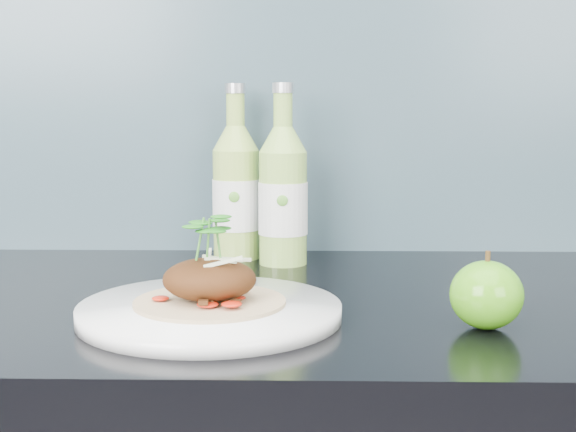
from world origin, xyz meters
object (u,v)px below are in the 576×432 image
(green_apple, at_px, (486,295))
(cider_bottle_left, at_px, (236,193))
(dinner_plate, at_px, (210,311))
(cider_bottle_right, at_px, (283,196))

(green_apple, height_order, cider_bottle_left, cider_bottle_left)
(cider_bottle_left, bearing_deg, dinner_plate, -78.36)
(dinner_plate, bearing_deg, cider_bottle_left, 90.08)
(green_apple, relative_size, cider_bottle_right, 0.37)
(green_apple, distance_m, cider_bottle_left, 0.46)
(dinner_plate, xyz_separation_m, cider_bottle_right, (0.07, 0.29, 0.09))
(green_apple, height_order, cider_bottle_right, cider_bottle_right)
(dinner_plate, bearing_deg, green_apple, -6.14)
(dinner_plate, distance_m, cider_bottle_left, 0.34)
(dinner_plate, xyz_separation_m, cider_bottle_left, (-0.00, 0.33, 0.09))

